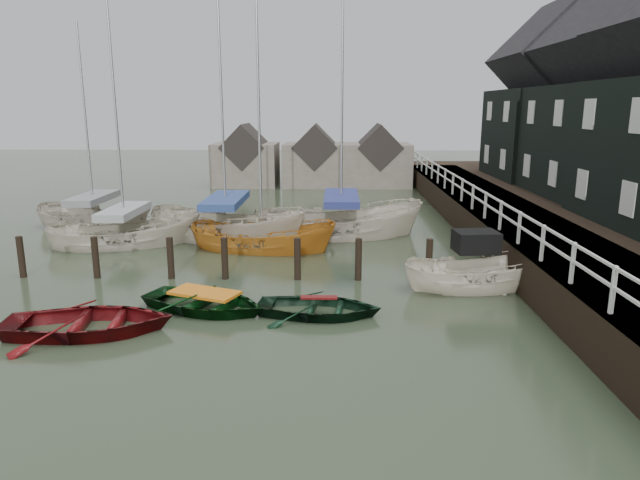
{
  "coord_description": "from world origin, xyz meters",
  "views": [
    {
      "loc": [
        2.42,
        -15.02,
        5.58
      ],
      "look_at": [
        1.95,
        2.76,
        1.4
      ],
      "focal_mm": 32.0,
      "sensor_mm": 36.0,
      "label": 1
    }
  ],
  "objects_px": {
    "rowboat_green": "(206,310)",
    "sailboat_c": "(262,249)",
    "sailboat_a": "(126,244)",
    "sailboat_d": "(341,234)",
    "rowboat_red": "(90,333)",
    "motorboat": "(475,287)",
    "sailboat_e": "(96,228)",
    "sailboat_b": "(227,238)",
    "rowboat_dkgreen": "(319,315)"
  },
  "relations": [
    {
      "from": "sailboat_e",
      "to": "rowboat_dkgreen",
      "type": "bearing_deg",
      "value": -114.59
    },
    {
      "from": "rowboat_red",
      "to": "sailboat_e",
      "type": "bearing_deg",
      "value": 14.46
    },
    {
      "from": "rowboat_red",
      "to": "motorboat",
      "type": "distance_m",
      "value": 11.22
    },
    {
      "from": "sailboat_e",
      "to": "rowboat_green",
      "type": "bearing_deg",
      "value": -123.8
    },
    {
      "from": "sailboat_b",
      "to": "sailboat_e",
      "type": "distance_m",
      "value": 6.71
    },
    {
      "from": "sailboat_b",
      "to": "sailboat_d",
      "type": "height_order",
      "value": "sailboat_b"
    },
    {
      "from": "rowboat_green",
      "to": "sailboat_a",
      "type": "distance_m",
      "value": 9.07
    },
    {
      "from": "rowboat_green",
      "to": "sailboat_c",
      "type": "relative_size",
      "value": 0.33
    },
    {
      "from": "rowboat_green",
      "to": "sailboat_d",
      "type": "bearing_deg",
      "value": -0.26
    },
    {
      "from": "rowboat_red",
      "to": "sailboat_c",
      "type": "relative_size",
      "value": 0.37
    },
    {
      "from": "rowboat_green",
      "to": "sailboat_e",
      "type": "bearing_deg",
      "value": 57.26
    },
    {
      "from": "sailboat_a",
      "to": "sailboat_d",
      "type": "distance_m",
      "value": 9.1
    },
    {
      "from": "sailboat_a",
      "to": "sailboat_e",
      "type": "distance_m",
      "value": 3.91
    },
    {
      "from": "sailboat_d",
      "to": "sailboat_a",
      "type": "bearing_deg",
      "value": 93.76
    },
    {
      "from": "rowboat_red",
      "to": "sailboat_e",
      "type": "relative_size",
      "value": 0.4
    },
    {
      "from": "sailboat_c",
      "to": "sailboat_a",
      "type": "bearing_deg",
      "value": 94.95
    },
    {
      "from": "sailboat_e",
      "to": "sailboat_d",
      "type": "bearing_deg",
      "value": -74.18
    },
    {
      "from": "rowboat_red",
      "to": "rowboat_green",
      "type": "bearing_deg",
      "value": -63.84
    },
    {
      "from": "rowboat_dkgreen",
      "to": "sailboat_b",
      "type": "distance_m",
      "value": 10.01
    },
    {
      "from": "rowboat_dkgreen",
      "to": "sailboat_a",
      "type": "relative_size",
      "value": 0.31
    },
    {
      "from": "sailboat_c",
      "to": "sailboat_d",
      "type": "bearing_deg",
      "value": -40.74
    },
    {
      "from": "rowboat_dkgreen",
      "to": "sailboat_c",
      "type": "xyz_separation_m",
      "value": [
        -2.49,
        7.31,
        0.02
      ]
    },
    {
      "from": "rowboat_dkgreen",
      "to": "sailboat_e",
      "type": "bearing_deg",
      "value": 50.85
    },
    {
      "from": "rowboat_dkgreen",
      "to": "rowboat_red",
      "type": "bearing_deg",
      "value": 110.04
    },
    {
      "from": "sailboat_a",
      "to": "sailboat_b",
      "type": "distance_m",
      "value": 4.13
    },
    {
      "from": "rowboat_red",
      "to": "rowboat_green",
      "type": "distance_m",
      "value": 3.08
    },
    {
      "from": "rowboat_dkgreen",
      "to": "sailboat_e",
      "type": "relative_size",
      "value": 0.33
    },
    {
      "from": "sailboat_b",
      "to": "sailboat_d",
      "type": "xyz_separation_m",
      "value": [
        4.93,
        0.79,
        -0.0
      ]
    },
    {
      "from": "sailboat_a",
      "to": "sailboat_d",
      "type": "bearing_deg",
      "value": -94.0
    },
    {
      "from": "rowboat_red",
      "to": "motorboat",
      "type": "xyz_separation_m",
      "value": [
        10.56,
        3.77,
        0.09
      ]
    },
    {
      "from": "rowboat_green",
      "to": "rowboat_dkgreen",
      "type": "xyz_separation_m",
      "value": [
        3.2,
        -0.29,
        0.0
      ]
    },
    {
      "from": "rowboat_green",
      "to": "rowboat_dkgreen",
      "type": "relative_size",
      "value": 1.08
    },
    {
      "from": "sailboat_a",
      "to": "sailboat_d",
      "type": "xyz_separation_m",
      "value": [
        8.88,
        1.99,
        -0.0
      ]
    },
    {
      "from": "rowboat_dkgreen",
      "to": "sailboat_d",
      "type": "bearing_deg",
      "value": 2.25
    },
    {
      "from": "rowboat_green",
      "to": "sailboat_b",
      "type": "xyz_separation_m",
      "value": [
        -1.04,
        8.78,
        0.06
      ]
    },
    {
      "from": "sailboat_a",
      "to": "sailboat_c",
      "type": "xyz_separation_m",
      "value": [
        5.7,
        -0.56,
        -0.05
      ]
    },
    {
      "from": "rowboat_dkgreen",
      "to": "sailboat_c",
      "type": "bearing_deg",
      "value": 25.05
    },
    {
      "from": "rowboat_dkgreen",
      "to": "sailboat_d",
      "type": "distance_m",
      "value": 9.88
    },
    {
      "from": "sailboat_a",
      "to": "rowboat_green",
      "type": "bearing_deg",
      "value": -163.3
    },
    {
      "from": "rowboat_red",
      "to": "motorboat",
      "type": "height_order",
      "value": "motorboat"
    },
    {
      "from": "motorboat",
      "to": "sailboat_c",
      "type": "bearing_deg",
      "value": 49.81
    },
    {
      "from": "motorboat",
      "to": "sailboat_a",
      "type": "bearing_deg",
      "value": 61.02
    },
    {
      "from": "sailboat_a",
      "to": "motorboat",
      "type": "bearing_deg",
      "value": -129.63
    },
    {
      "from": "rowboat_green",
      "to": "sailboat_b",
      "type": "bearing_deg",
      "value": 28.6
    },
    {
      "from": "motorboat",
      "to": "sailboat_b",
      "type": "distance_m",
      "value": 11.26
    },
    {
      "from": "rowboat_red",
      "to": "sailboat_a",
      "type": "bearing_deg",
      "value": 7.15
    },
    {
      "from": "sailboat_b",
      "to": "rowboat_green",
      "type": "bearing_deg",
      "value": -153.92
    },
    {
      "from": "sailboat_b",
      "to": "sailboat_e",
      "type": "bearing_deg",
      "value": 93.94
    },
    {
      "from": "rowboat_green",
      "to": "rowboat_dkgreen",
      "type": "height_order",
      "value": "rowboat_green"
    },
    {
      "from": "sailboat_c",
      "to": "sailboat_e",
      "type": "relative_size",
      "value": 1.07
    }
  ]
}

